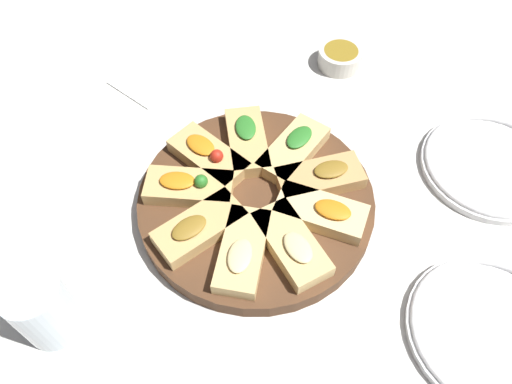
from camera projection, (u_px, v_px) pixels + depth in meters
name	position (u px, v px, depth m)	size (l,w,h in m)	color
ground_plane	(256.00, 207.00, 0.66)	(3.00, 3.00, 0.00)	silver
serving_board	(256.00, 202.00, 0.65)	(0.30, 0.30, 0.02)	#51331E
focaccia_slice_0	(294.00, 149.00, 0.67)	(0.12, 0.08, 0.03)	#DBB775
focaccia_slice_1	(247.00, 140.00, 0.68)	(0.12, 0.09, 0.03)	tan
focaccia_slice_2	(208.00, 156.00, 0.66)	(0.09, 0.12, 0.03)	tan
focaccia_slice_3	(189.00, 187.00, 0.63)	(0.07, 0.12, 0.03)	tan
focaccia_slice_4	(199.00, 227.00, 0.60)	(0.12, 0.10, 0.03)	tan
focaccia_slice_5	(242.00, 251.00, 0.58)	(0.12, 0.06, 0.03)	#DBB775
focaccia_slice_6	(292.00, 244.00, 0.59)	(0.11, 0.11, 0.03)	#DBB775
focaccia_slice_7	(322.00, 212.00, 0.61)	(0.06, 0.11, 0.03)	#E5C689
focaccia_slice_8	(321.00, 177.00, 0.64)	(0.10, 0.12, 0.03)	tan
plate_left	(490.00, 165.00, 0.69)	(0.19, 0.19, 0.02)	white
plate_right	(490.00, 331.00, 0.55)	(0.19, 0.19, 0.02)	white
water_glass	(43.00, 308.00, 0.53)	(0.06, 0.06, 0.09)	silver
napkin_stack	(152.00, 76.00, 0.80)	(0.11, 0.09, 0.01)	white
dipping_bowl	(340.00, 57.00, 0.81)	(0.07, 0.07, 0.03)	silver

